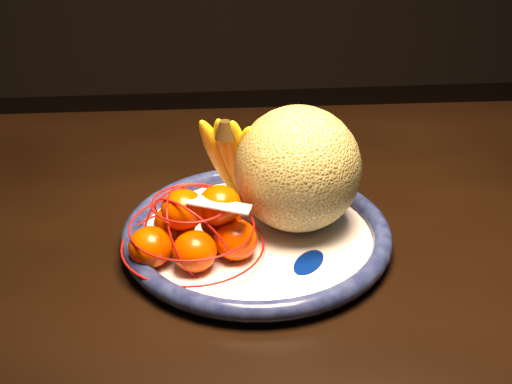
{
  "coord_description": "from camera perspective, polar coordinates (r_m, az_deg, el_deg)",
  "views": [
    {
      "loc": [
        0.08,
        -0.89,
        1.2
      ],
      "look_at": [
        0.14,
        -0.13,
        0.78
      ],
      "focal_mm": 50.0,
      "sensor_mm": 36.0,
      "label": 1
    }
  ],
  "objects": [
    {
      "name": "cantaloupe",
      "position": [
        0.88,
        3.37,
        1.87
      ],
      "size": [
        0.16,
        0.16,
        0.16
      ],
      "primitive_type": "sphere",
      "color": "olive",
      "rests_on": "fruit_bowl"
    },
    {
      "name": "mandarin_bag",
      "position": [
        0.85,
        -4.81,
        -2.97
      ],
      "size": [
        0.18,
        0.18,
        0.11
      ],
      "rotation": [
        0.0,
        0.0,
        -0.07
      ],
      "color": "#FA4200",
      "rests_on": "fruit_bowl"
    },
    {
      "name": "banana_bunch",
      "position": [
        0.92,
        -1.8,
        2.85
      ],
      "size": [
        0.09,
        0.1,
        0.15
      ],
      "rotation": [
        0.0,
        0.0,
        -0.41
      ],
      "color": "yellow",
      "rests_on": "fruit_bowl"
    },
    {
      "name": "price_tag",
      "position": [
        0.81,
        -2.94,
        -1.01
      ],
      "size": [
        0.08,
        0.05,
        0.01
      ],
      "primitive_type": "cube",
      "rotation": [
        -0.14,
        0.1,
        -0.26
      ],
      "color": "white",
      "rests_on": "mandarin_bag"
    },
    {
      "name": "fruit_bowl",
      "position": [
        0.9,
        0.05,
        -3.47
      ],
      "size": [
        0.34,
        0.34,
        0.03
      ],
      "rotation": [
        0.0,
        0.0,
        0.38
      ],
      "color": "white",
      "rests_on": "dining_table"
    },
    {
      "name": "dining_table",
      "position": [
        0.98,
        -11.24,
        -7.33
      ],
      "size": [
        1.43,
        0.87,
        0.71
      ],
      "rotation": [
        0.0,
        0.0,
        -0.02
      ],
      "color": "black",
      "rests_on": "ground"
    }
  ]
}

